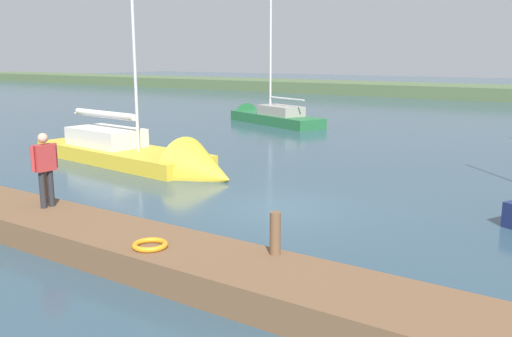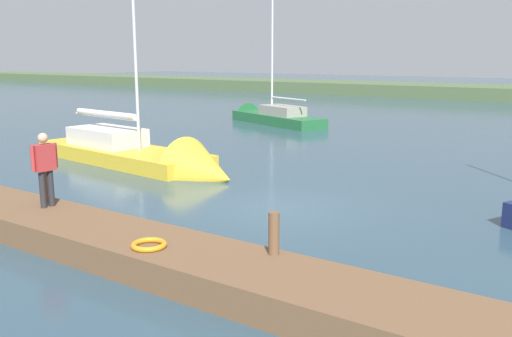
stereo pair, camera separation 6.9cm
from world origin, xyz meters
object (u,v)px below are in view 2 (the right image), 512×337
(mooring_post_near, at_px, (274,233))
(sailboat_inner_slip, at_px, (267,119))
(person_on_dock, at_px, (45,164))
(mooring_post_far, at_px, (48,185))
(sailboat_near_dock, at_px, (148,161))
(life_ring_buoy, at_px, (149,245))

(mooring_post_near, relative_size, sailboat_inner_slip, 0.09)
(sailboat_inner_slip, xyz_separation_m, person_on_dock, (-7.73, 20.99, 1.39))
(mooring_post_near, height_order, mooring_post_far, mooring_post_far)
(mooring_post_near, bearing_deg, person_on_dock, 3.14)
(mooring_post_near, distance_m, mooring_post_far, 6.49)
(mooring_post_near, distance_m, sailboat_inner_slip, 24.85)
(mooring_post_far, relative_size, sailboat_near_dock, 0.07)
(mooring_post_far, height_order, sailboat_near_dock, sailboat_near_dock)
(mooring_post_near, height_order, life_ring_buoy, mooring_post_near)
(mooring_post_near, relative_size, mooring_post_far, 0.99)
(mooring_post_near, height_order, sailboat_near_dock, sailboat_near_dock)
(mooring_post_far, distance_m, life_ring_buoy, 4.52)
(mooring_post_far, relative_size, life_ring_buoy, 1.19)
(person_on_dock, bearing_deg, life_ring_buoy, -5.76)
(mooring_post_far, bearing_deg, life_ring_buoy, 167.19)
(life_ring_buoy, relative_size, sailboat_near_dock, 0.06)
(sailboat_near_dock, bearing_deg, sailboat_inner_slip, 112.14)
(life_ring_buoy, height_order, sailboat_near_dock, sailboat_near_dock)
(mooring_post_far, distance_m, person_on_dock, 0.82)
(mooring_post_near, xyz_separation_m, life_ring_buoy, (2.09, 1.00, -0.34))
(sailboat_inner_slip, bearing_deg, sailboat_near_dock, 127.90)
(mooring_post_near, bearing_deg, sailboat_inner_slip, -56.27)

